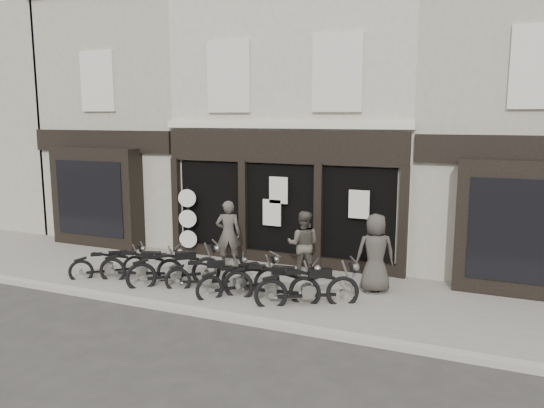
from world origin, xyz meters
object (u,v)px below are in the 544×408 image
at_px(motorcycle_0, 109,267).
at_px(motorcycle_2, 176,271).
at_px(motorcycle_1, 142,269).
at_px(man_right, 375,253).
at_px(motorcycle_3, 207,278).
at_px(man_left, 228,234).
at_px(advert_sign_post, 188,224).
at_px(motorcycle_4, 240,282).
at_px(motorcycle_6, 308,290).
at_px(motorcycle_5, 272,286).
at_px(man_centre, 303,244).

relative_size(motorcycle_0, motorcycle_2, 0.83).
bearing_deg(motorcycle_1, motorcycle_0, 165.01).
bearing_deg(man_right, motorcycle_0, -11.47).
bearing_deg(motorcycle_0, motorcycle_3, -38.68).
distance_m(man_left, advert_sign_post, 1.81).
distance_m(motorcycle_4, advert_sign_post, 4.05).
bearing_deg(motorcycle_6, motorcycle_2, 149.23).
xyz_separation_m(motorcycle_3, motorcycle_6, (2.66, -0.11, 0.06)).
relative_size(motorcycle_0, motorcycle_5, 0.69).
relative_size(motorcycle_5, motorcycle_6, 1.08).
xyz_separation_m(motorcycle_6, man_right, (1.15, 1.50, 0.62)).
bearing_deg(man_right, motorcycle_1, -10.00).
bearing_deg(man_right, motorcycle_6, 27.84).
bearing_deg(motorcycle_1, motorcycle_2, -16.08).
height_order(motorcycle_5, man_centre, man_centre).
height_order(motorcycle_4, man_left, man_left).
xyz_separation_m(motorcycle_4, motorcycle_5, (0.85, -0.04, 0.04)).
bearing_deg(motorcycle_1, man_centre, 7.47).
xyz_separation_m(motorcycle_0, motorcycle_4, (3.81, 0.10, 0.03)).
relative_size(man_left, man_right, 0.99).
height_order(motorcycle_6, man_left, man_left).
distance_m(motorcycle_6, man_centre, 2.15).
bearing_deg(motorcycle_1, man_left, 34.14).
relative_size(motorcycle_3, motorcycle_4, 1.09).
bearing_deg(motorcycle_2, man_left, 34.12).
bearing_deg(advert_sign_post, motorcycle_4, -58.12).
relative_size(motorcycle_1, man_centre, 1.20).
relative_size(man_centre, man_right, 0.93).
relative_size(motorcycle_0, motorcycle_1, 0.76).
bearing_deg(man_left, motorcycle_0, 14.87).
bearing_deg(advert_sign_post, motorcycle_3, -67.69).
height_order(motorcycle_3, man_left, man_left).
bearing_deg(man_centre, man_right, 156.66).
bearing_deg(motorcycle_5, man_left, 130.67).
height_order(motorcycle_4, motorcycle_5, motorcycle_5).
bearing_deg(motorcycle_0, motorcycle_1, -37.62).
bearing_deg(man_left, man_right, 148.32).
xyz_separation_m(motorcycle_0, man_left, (2.46, 2.05, 0.68)).
height_order(motorcycle_1, man_right, man_right).
xyz_separation_m(man_centre, advert_sign_post, (-3.95, 0.71, 0.08)).
xyz_separation_m(motorcycle_1, man_left, (1.45, 1.97, 0.64)).
height_order(motorcycle_5, man_left, man_left).
distance_m(motorcycle_1, motorcycle_6, 4.53).
bearing_deg(man_right, man_centre, -36.25).
bearing_deg(motorcycle_3, motorcycle_2, 156.93).
distance_m(motorcycle_0, man_left, 3.28).
xyz_separation_m(motorcycle_1, man_right, (5.68, 1.48, 0.65)).
relative_size(motorcycle_1, motorcycle_3, 1.12).
relative_size(motorcycle_6, man_right, 1.13).
distance_m(motorcycle_0, motorcycle_5, 4.66).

